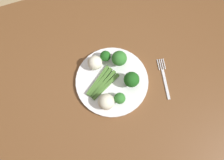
{
  "coord_description": "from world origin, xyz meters",
  "views": [
    {
      "loc": [
        -0.12,
        -0.26,
        1.5
      ],
      "look_at": [
        -0.04,
        -0.04,
        0.77
      ],
      "focal_mm": 32.68,
      "sensor_mm": 36.0,
      "label": 1
    }
  ],
  "objects_px": {
    "cauliflower_near_fork": "(95,63)",
    "fork": "(164,78)",
    "broccoli_left": "(105,56)",
    "broccoli_front": "(120,98)",
    "dining_table": "(118,78)",
    "plate": "(112,81)",
    "cauliflower_near_center": "(106,102)",
    "asparagus_bundle": "(102,83)",
    "broccoli_right": "(119,58)",
    "broccoli_outer_edge": "(132,80)"
  },
  "relations": [
    {
      "from": "broccoli_outer_edge",
      "to": "cauliflower_near_center",
      "type": "distance_m",
      "value": 0.12
    },
    {
      "from": "broccoli_left",
      "to": "fork",
      "type": "distance_m",
      "value": 0.24
    },
    {
      "from": "plate",
      "to": "asparagus_bundle",
      "type": "height_order",
      "value": "asparagus_bundle"
    },
    {
      "from": "dining_table",
      "to": "broccoli_right",
      "type": "distance_m",
      "value": 0.16
    },
    {
      "from": "broccoli_front",
      "to": "broccoli_left",
      "type": "bearing_deg",
      "value": 88.08
    },
    {
      "from": "asparagus_bundle",
      "to": "cauliflower_near_center",
      "type": "height_order",
      "value": "cauliflower_near_center"
    },
    {
      "from": "cauliflower_near_center",
      "to": "cauliflower_near_fork",
      "type": "bearing_deg",
      "value": 86.71
    },
    {
      "from": "broccoli_left",
      "to": "broccoli_right",
      "type": "height_order",
      "value": "broccoli_right"
    },
    {
      "from": "broccoli_left",
      "to": "fork",
      "type": "bearing_deg",
      "value": -37.52
    },
    {
      "from": "cauliflower_near_center",
      "to": "broccoli_outer_edge",
      "type": "bearing_deg",
      "value": 21.24
    },
    {
      "from": "broccoli_front",
      "to": "broccoli_right",
      "type": "relative_size",
      "value": 0.71
    },
    {
      "from": "broccoli_left",
      "to": "cauliflower_near_center",
      "type": "distance_m",
      "value": 0.18
    },
    {
      "from": "broccoli_front",
      "to": "broccoli_right",
      "type": "xyz_separation_m",
      "value": [
        0.05,
        0.14,
        0.01
      ]
    },
    {
      "from": "fork",
      "to": "cauliflower_near_fork",
      "type": "bearing_deg",
      "value": 72.57
    },
    {
      "from": "broccoli_outer_edge",
      "to": "broccoli_left",
      "type": "bearing_deg",
      "value": 114.62
    },
    {
      "from": "asparagus_bundle",
      "to": "cauliflower_near_center",
      "type": "distance_m",
      "value": 0.08
    },
    {
      "from": "broccoli_right",
      "to": "broccoli_outer_edge",
      "type": "bearing_deg",
      "value": -81.97
    },
    {
      "from": "dining_table",
      "to": "broccoli_left",
      "type": "xyz_separation_m",
      "value": [
        -0.04,
        0.05,
        0.15
      ]
    },
    {
      "from": "cauliflower_near_fork",
      "to": "fork",
      "type": "bearing_deg",
      "value": -29.49
    },
    {
      "from": "dining_table",
      "to": "plate",
      "type": "xyz_separation_m",
      "value": [
        -0.04,
        -0.04,
        0.12
      ]
    },
    {
      "from": "dining_table",
      "to": "broccoli_outer_edge",
      "type": "distance_m",
      "value": 0.18
    },
    {
      "from": "broccoli_left",
      "to": "broccoli_front",
      "type": "height_order",
      "value": "same"
    },
    {
      "from": "dining_table",
      "to": "broccoli_outer_edge",
      "type": "bearing_deg",
      "value": -74.9
    },
    {
      "from": "broccoli_outer_edge",
      "to": "broccoli_right",
      "type": "relative_size",
      "value": 0.99
    },
    {
      "from": "asparagus_bundle",
      "to": "cauliflower_near_fork",
      "type": "xyz_separation_m",
      "value": [
        -0.0,
        0.08,
        0.02
      ]
    },
    {
      "from": "broccoli_left",
      "to": "cauliflower_near_fork",
      "type": "height_order",
      "value": "cauliflower_near_fork"
    },
    {
      "from": "broccoli_front",
      "to": "cauliflower_near_fork",
      "type": "height_order",
      "value": "cauliflower_near_fork"
    },
    {
      "from": "broccoli_right",
      "to": "broccoli_left",
      "type": "bearing_deg",
      "value": 144.15
    },
    {
      "from": "plate",
      "to": "fork",
      "type": "xyz_separation_m",
      "value": [
        0.19,
        -0.05,
        -0.01
      ]
    },
    {
      "from": "broccoli_left",
      "to": "cauliflower_near_fork",
      "type": "bearing_deg",
      "value": -165.15
    },
    {
      "from": "dining_table",
      "to": "cauliflower_near_center",
      "type": "distance_m",
      "value": 0.21
    },
    {
      "from": "asparagus_bundle",
      "to": "broccoli_left",
      "type": "bearing_deg",
      "value": 30.64
    },
    {
      "from": "broccoli_right",
      "to": "broccoli_front",
      "type": "bearing_deg",
      "value": -109.45
    },
    {
      "from": "broccoli_left",
      "to": "cauliflower_near_center",
      "type": "bearing_deg",
      "value": -108.23
    },
    {
      "from": "plate",
      "to": "broccoli_right",
      "type": "height_order",
      "value": "broccoli_right"
    },
    {
      "from": "plate",
      "to": "broccoli_front",
      "type": "xyz_separation_m",
      "value": [
        0.0,
        -0.08,
        0.04
      ]
    },
    {
      "from": "broccoli_left",
      "to": "fork",
      "type": "relative_size",
      "value": 0.3
    },
    {
      "from": "dining_table",
      "to": "broccoli_front",
      "type": "xyz_separation_m",
      "value": [
        -0.04,
        -0.12,
        0.15
      ]
    },
    {
      "from": "cauliflower_near_fork",
      "to": "fork",
      "type": "distance_m",
      "value": 0.27
    },
    {
      "from": "asparagus_bundle",
      "to": "broccoli_left",
      "type": "relative_size",
      "value": 2.81
    },
    {
      "from": "plate",
      "to": "broccoli_right",
      "type": "relative_size",
      "value": 3.96
    },
    {
      "from": "dining_table",
      "to": "cauliflower_near_fork",
      "type": "relative_size",
      "value": 23.16
    },
    {
      "from": "plate",
      "to": "cauliflower_near_fork",
      "type": "distance_m",
      "value": 0.09
    },
    {
      "from": "cauliflower_near_center",
      "to": "cauliflower_near_fork",
      "type": "xyz_separation_m",
      "value": [
        0.01,
        0.15,
        -0.0
      ]
    },
    {
      "from": "dining_table",
      "to": "plate",
      "type": "distance_m",
      "value": 0.13
    },
    {
      "from": "broccoli_left",
      "to": "broccoli_front",
      "type": "bearing_deg",
      "value": -91.92
    },
    {
      "from": "asparagus_bundle",
      "to": "broccoli_left",
      "type": "height_order",
      "value": "broccoli_left"
    },
    {
      "from": "broccoli_front",
      "to": "cauliflower_near_center",
      "type": "xyz_separation_m",
      "value": [
        -0.05,
        0.0,
        0.0
      ]
    },
    {
      "from": "plate",
      "to": "dining_table",
      "type": "bearing_deg",
      "value": 43.46
    },
    {
      "from": "broccoli_left",
      "to": "broccoli_front",
      "type": "distance_m",
      "value": 0.17
    }
  ]
}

